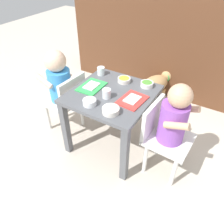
{
  "coord_description": "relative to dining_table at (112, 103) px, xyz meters",
  "views": [
    {
      "loc": [
        0.65,
        -1.07,
        1.28
      ],
      "look_at": [
        0.0,
        0.0,
        0.31
      ],
      "focal_mm": 35.16,
      "sensor_mm": 36.0,
      "label": 1
    }
  ],
  "objects": [
    {
      "name": "seated_child_left",
      "position": [
        -0.43,
        -0.04,
        0.05
      ],
      "size": [
        0.29,
        0.29,
        0.69
      ],
      "color": "silver",
      "rests_on": "ground"
    },
    {
      "name": "dog",
      "position": [
        0.05,
        0.75,
        -0.2
      ],
      "size": [
        0.27,
        0.45,
        0.29
      ],
      "color": "tan",
      "rests_on": "ground"
    },
    {
      "name": "kitchen_cabinet_back",
      "position": [
        0.0,
        1.05,
        0.1
      ],
      "size": [
        1.97,
        0.37,
        0.98
      ],
      "primitive_type": "cube",
      "color": "#56331E",
      "rests_on": "ground"
    },
    {
      "name": "seated_child_right",
      "position": [
        0.43,
        -0.03,
        0.04
      ],
      "size": [
        0.29,
        0.29,
        0.68
      ],
      "color": "silver",
      "rests_on": "ground"
    },
    {
      "name": "veggie_bowl_far",
      "position": [
        0.0,
        0.17,
        0.11
      ],
      "size": [
        0.09,
        0.09,
        0.03
      ],
      "color": "silver",
      "rests_on": "dining_table"
    },
    {
      "name": "veggie_bowl_near",
      "position": [
        -0.05,
        -0.19,
        0.11
      ],
      "size": [
        0.08,
        0.08,
        0.04
      ],
      "color": "white",
      "rests_on": "dining_table"
    },
    {
      "name": "food_tray_right",
      "position": [
        0.16,
        -0.01,
        0.09
      ],
      "size": [
        0.16,
        0.21,
        0.02
      ],
      "color": "red",
      "rests_on": "dining_table"
    },
    {
      "name": "food_tray_left",
      "position": [
        -0.16,
        -0.01,
        0.09
      ],
      "size": [
        0.15,
        0.2,
        0.02
      ],
      "color": "green",
      "rests_on": "dining_table"
    },
    {
      "name": "cereal_bowl_right_side",
      "position": [
        0.11,
        -0.19,
        0.11
      ],
      "size": [
        0.1,
        0.1,
        0.04
      ],
      "color": "silver",
      "rests_on": "dining_table"
    },
    {
      "name": "cereal_bowl_left_side",
      "position": [
        0.17,
        0.2,
        0.11
      ],
      "size": [
        0.09,
        0.09,
        0.03
      ],
      "color": "white",
      "rests_on": "dining_table"
    },
    {
      "name": "ground_plane",
      "position": [
        0.0,
        0.0,
        -0.38
      ],
      "size": [
        7.0,
        7.0,
        0.0
      ],
      "primitive_type": "plane",
      "color": "beige"
    },
    {
      "name": "water_cup_right",
      "position": [
        0.0,
        -0.07,
        0.11
      ],
      "size": [
        0.06,
        0.06,
        0.06
      ],
      "color": "white",
      "rests_on": "dining_table"
    },
    {
      "name": "water_cup_left",
      "position": [
        -0.2,
        0.17,
        0.12
      ],
      "size": [
        0.06,
        0.06,
        0.06
      ],
      "color": "white",
      "rests_on": "dining_table"
    },
    {
      "name": "dining_table",
      "position": [
        0.0,
        0.0,
        0.0
      ],
      "size": [
        0.54,
        0.55,
        0.47
      ],
      "color": "#515459",
      "rests_on": "ground"
    }
  ]
}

